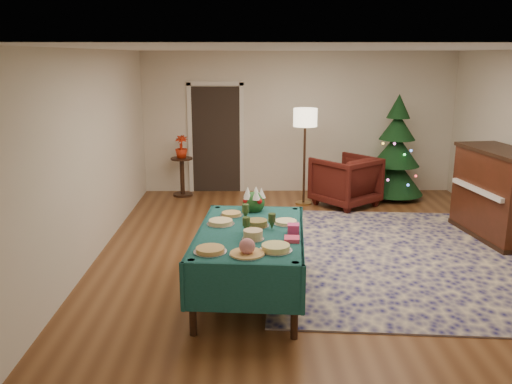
{
  "coord_description": "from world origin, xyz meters",
  "views": [
    {
      "loc": [
        -0.96,
        -6.95,
        2.62
      ],
      "look_at": [
        -0.88,
        -0.47,
        0.98
      ],
      "focal_mm": 38.0,
      "sensor_mm": 36.0,
      "label": 1
    }
  ],
  "objects_px": {
    "gift_box": "(293,229)",
    "piano": "(498,195)",
    "side_table": "(182,177)",
    "potted_plant": "(181,152)",
    "buffet_table": "(251,244)",
    "christmas_tree": "(396,152)",
    "floor_lamp": "(305,123)",
    "armchair": "(345,179)"
  },
  "relations": [
    {
      "from": "piano",
      "to": "armchair",
      "type": "bearing_deg",
      "value": 136.72
    },
    {
      "from": "floor_lamp",
      "to": "piano",
      "type": "distance_m",
      "value": 3.35
    },
    {
      "from": "christmas_tree",
      "to": "piano",
      "type": "bearing_deg",
      "value": -68.59
    },
    {
      "from": "gift_box",
      "to": "potted_plant",
      "type": "relative_size",
      "value": 0.29
    },
    {
      "from": "gift_box",
      "to": "floor_lamp",
      "type": "bearing_deg",
      "value": 82.61
    },
    {
      "from": "side_table",
      "to": "christmas_tree",
      "type": "relative_size",
      "value": 0.38
    },
    {
      "from": "buffet_table",
      "to": "piano",
      "type": "relative_size",
      "value": 1.29
    },
    {
      "from": "buffet_table",
      "to": "side_table",
      "type": "distance_m",
      "value": 4.68
    },
    {
      "from": "piano",
      "to": "buffet_table",
      "type": "bearing_deg",
      "value": -151.39
    },
    {
      "from": "gift_box",
      "to": "side_table",
      "type": "distance_m",
      "value": 4.94
    },
    {
      "from": "side_table",
      "to": "potted_plant",
      "type": "relative_size",
      "value": 1.75
    },
    {
      "from": "side_table",
      "to": "floor_lamp",
      "type": "bearing_deg",
      "value": -15.54
    },
    {
      "from": "christmas_tree",
      "to": "side_table",
      "type": "bearing_deg",
      "value": 176.64
    },
    {
      "from": "buffet_table",
      "to": "piano",
      "type": "xyz_separation_m",
      "value": [
        3.61,
        1.97,
        0.03
      ]
    },
    {
      "from": "gift_box",
      "to": "christmas_tree",
      "type": "height_order",
      "value": "christmas_tree"
    },
    {
      "from": "gift_box",
      "to": "floor_lamp",
      "type": "xyz_separation_m",
      "value": [
        0.51,
        3.97,
        0.64
      ]
    },
    {
      "from": "buffet_table",
      "to": "gift_box",
      "type": "distance_m",
      "value": 0.51
    },
    {
      "from": "floor_lamp",
      "to": "christmas_tree",
      "type": "xyz_separation_m",
      "value": [
        1.74,
        0.39,
        -0.59
      ]
    },
    {
      "from": "armchair",
      "to": "floor_lamp",
      "type": "xyz_separation_m",
      "value": [
        -0.73,
        0.1,
        0.97
      ]
    },
    {
      "from": "armchair",
      "to": "side_table",
      "type": "distance_m",
      "value": 3.08
    },
    {
      "from": "potted_plant",
      "to": "christmas_tree",
      "type": "relative_size",
      "value": 0.22
    },
    {
      "from": "buffet_table",
      "to": "armchair",
      "type": "relative_size",
      "value": 2.11
    },
    {
      "from": "floor_lamp",
      "to": "piano",
      "type": "height_order",
      "value": "floor_lamp"
    },
    {
      "from": "floor_lamp",
      "to": "piano",
      "type": "xyz_separation_m",
      "value": [
        2.64,
        -1.9,
        -0.82
      ]
    },
    {
      "from": "floor_lamp",
      "to": "christmas_tree",
      "type": "relative_size",
      "value": 0.89
    },
    {
      "from": "armchair",
      "to": "buffet_table",
      "type": "bearing_deg",
      "value": 27.11
    },
    {
      "from": "buffet_table",
      "to": "gift_box",
      "type": "relative_size",
      "value": 16.78
    },
    {
      "from": "armchair",
      "to": "christmas_tree",
      "type": "bearing_deg",
      "value": 167.56
    },
    {
      "from": "gift_box",
      "to": "side_table",
      "type": "bearing_deg",
      "value": 110.79
    },
    {
      "from": "buffet_table",
      "to": "christmas_tree",
      "type": "relative_size",
      "value": 1.07
    },
    {
      "from": "buffet_table",
      "to": "christmas_tree",
      "type": "distance_m",
      "value": 5.05
    },
    {
      "from": "side_table",
      "to": "potted_plant",
      "type": "distance_m",
      "value": 0.5
    },
    {
      "from": "gift_box",
      "to": "christmas_tree",
      "type": "bearing_deg",
      "value": 62.7
    },
    {
      "from": "floor_lamp",
      "to": "piano",
      "type": "relative_size",
      "value": 1.07
    },
    {
      "from": "gift_box",
      "to": "armchair",
      "type": "height_order",
      "value": "armchair"
    },
    {
      "from": "armchair",
      "to": "floor_lamp",
      "type": "distance_m",
      "value": 1.22
    },
    {
      "from": "christmas_tree",
      "to": "piano",
      "type": "height_order",
      "value": "christmas_tree"
    },
    {
      "from": "armchair",
      "to": "potted_plant",
      "type": "height_order",
      "value": "armchair"
    },
    {
      "from": "gift_box",
      "to": "piano",
      "type": "distance_m",
      "value": 3.77
    },
    {
      "from": "side_table",
      "to": "armchair",
      "type": "bearing_deg",
      "value": -13.73
    },
    {
      "from": "piano",
      "to": "floor_lamp",
      "type": "bearing_deg",
      "value": 144.24
    },
    {
      "from": "armchair",
      "to": "side_table",
      "type": "height_order",
      "value": "armchair"
    }
  ]
}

